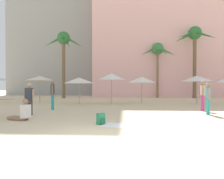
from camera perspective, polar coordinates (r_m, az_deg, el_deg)
ground at (r=5.85m, az=-2.47°, el=-13.37°), size 120.00×120.00×0.00m
hotel_pink at (r=34.76m, az=16.70°, el=12.68°), size 23.99×11.80×17.07m
hotel_tower_gray at (r=41.79m, az=-13.02°, el=20.02°), size 14.85×11.58×30.23m
palm_tree_far_left at (r=27.63m, az=21.29°, el=12.17°), size 4.83×4.64×8.51m
palm_tree_left at (r=26.29m, az=-12.82°, el=11.68°), size 4.66×4.86×7.88m
palm_tree_center at (r=27.30m, az=12.11°, el=9.90°), size 4.47×4.34×6.81m
cafe_umbrella_0 at (r=18.07m, az=8.00°, el=2.62°), size 2.36×2.36×2.24m
cafe_umbrella_4 at (r=17.23m, az=-0.11°, el=3.46°), size 2.29×2.29×2.48m
cafe_umbrella_5 at (r=18.84m, az=21.84°, el=2.74°), size 2.67×2.67×2.30m
cafe_umbrella_6 at (r=19.58m, az=-18.81°, el=2.88°), size 2.51×2.51×2.33m
cafe_umbrella_7 at (r=17.46m, az=-8.82°, el=2.42°), size 2.51×2.51×2.14m
beach_towel at (r=7.80m, az=3.21°, el=-9.69°), size 1.76×1.29×0.01m
backpack at (r=8.10m, az=-2.98°, el=-7.90°), size 0.35×0.35×0.42m
person_far_left at (r=13.38m, az=23.15°, el=-1.26°), size 0.32×0.61×1.73m
person_near_left at (r=11.77m, az=24.35°, el=-1.91°), size 0.35×0.59×1.61m
person_mid_left at (r=11.39m, az=-21.30°, el=-1.97°), size 0.60×0.34×1.61m
person_near_right at (r=9.71m, az=-22.90°, el=-5.81°), size 1.03×0.66×0.92m
person_mid_right at (r=13.47m, az=-15.63°, el=-1.01°), size 0.32×0.61×1.80m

